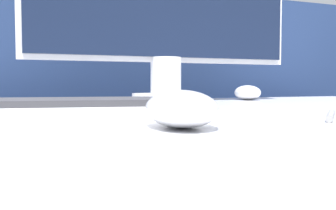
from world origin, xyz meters
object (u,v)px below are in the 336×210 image
(computer_mouse_near, at_px, (181,109))
(keyboard, at_px, (56,108))
(monitor, at_px, (166,0))
(computer_mouse_far, at_px, (247,93))

(computer_mouse_near, distance_m, keyboard, 0.19)
(monitor, xyz_separation_m, computer_mouse_far, (0.23, 0.00, -0.22))
(computer_mouse_near, relative_size, keyboard, 0.31)
(computer_mouse_far, bearing_deg, keyboard, -128.26)
(computer_mouse_near, xyz_separation_m, monitor, (0.19, 0.52, 0.22))
(computer_mouse_near, bearing_deg, monitor, 80.31)
(keyboard, height_order, monitor, monitor)
(computer_mouse_near, xyz_separation_m, computer_mouse_far, (0.42, 0.52, 0.00))
(keyboard, distance_m, monitor, 0.51)
(computer_mouse_far, bearing_deg, computer_mouse_near, -111.43)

